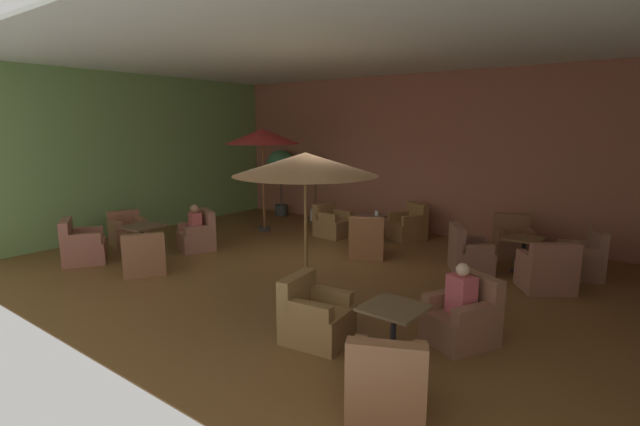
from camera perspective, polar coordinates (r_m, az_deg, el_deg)
The scene contains 29 objects.
ground_plane at distance 9.20m, azimuth -1.65°, elevation -6.92°, with size 11.29×8.72×0.02m, color brown.
wall_back_brick at distance 12.46m, azimuth 10.92°, elevation 7.11°, with size 11.29×0.08×4.07m, color #985742.
wall_left_accent at distance 13.06m, azimuth -21.41°, elevation 6.72°, with size 0.08×8.72×4.07m, color #719651.
ceiling_slab at distance 8.87m, azimuth -1.80°, elevation 19.26°, with size 11.29×8.72×0.06m, color silver.
cafe_table_front_left at distance 11.04m, azimuth 5.97°, elevation -1.28°, with size 0.69×0.69×0.68m.
armchair_front_left_north at distance 11.69m, azimuth 10.81°, elevation -1.61°, with size 1.00×1.02×0.88m.
armchair_front_left_east at distance 11.78m, azimuth 1.51°, elevation -1.37°, with size 0.86×0.78×0.82m.
armchair_front_left_south at distance 9.97m, azimuth 5.73°, elevation -3.54°, with size 0.98×0.98×0.91m.
cafe_table_front_right at distance 10.59m, azimuth -20.98°, elevation -2.12°, with size 0.81×0.81×0.68m.
armchair_front_right_north at distance 10.87m, azimuth -14.77°, elevation -2.72°, with size 0.97×0.94×0.89m.
armchair_front_right_east at distance 11.74m, azimuth -22.56°, elevation -2.24°, with size 0.94×0.89×0.80m.
armchair_front_right_south at distance 10.70m, azimuth -27.24°, elevation -3.72°, with size 1.07×1.07×0.91m.
armchair_front_right_west at distance 9.50m, azimuth -20.82°, elevation -5.03°, with size 1.07×1.06×0.82m.
cafe_table_mid_center at distance 5.68m, azimuth 9.05°, elevation -12.57°, with size 0.71×0.71×0.68m.
armchair_mid_center_north at distance 6.42m, azimuth 17.13°, elevation -12.31°, with size 0.99×1.02×0.88m.
armchair_mid_center_east at distance 6.19m, azimuth -0.66°, elevation -12.70°, with size 0.89×0.82×0.85m.
armchair_mid_center_south at distance 4.82m, azimuth 8.26°, elevation -20.12°, with size 0.99×0.99×0.87m.
cafe_table_rear_right at distance 9.66m, azimuth 23.75°, elevation -3.87°, with size 0.68×0.68×0.68m.
armchair_rear_right_north at distance 8.81m, azimuth 26.10°, elevation -6.59°, with size 1.06×1.04×0.89m.
armchair_rear_right_east at distance 9.91m, azimuth 29.48°, elevation -5.05°, with size 0.94×0.95×0.91m.
armchair_rear_right_south at distance 10.66m, azimuth 22.60°, elevation -3.39°, with size 0.98×1.00×0.91m.
armchair_rear_right_west at distance 9.42m, azimuth 17.82°, elevation -4.93°, with size 1.05×1.08×0.89m.
patio_umbrella_tall_red at distance 12.27m, azimuth -7.11°, elevation 9.24°, with size 1.95×1.95×2.69m.
patio_umbrella_center_beige at distance 7.54m, azimuth -1.80°, elevation 5.95°, with size 2.37×2.37×2.35m.
potted_tree_left_corner at distance 13.55m, azimuth -0.55°, elevation 4.80°, with size 0.59×0.59×1.90m.
potted_tree_mid_left at distance 14.42m, azimuth -4.86°, elevation 5.57°, with size 0.85×0.85×2.03m.
patron_blue_shirt at distance 10.79m, azimuth -15.10°, elevation -0.83°, with size 0.42×0.34×0.63m.
patron_by_window at distance 6.25m, azimuth 16.99°, elevation -9.24°, with size 0.40×0.37×0.67m.
iced_drink_cup at distance 11.03m, azimuth 6.98°, elevation -0.01°, with size 0.08×0.08×0.11m, color white.
Camera 1 is at (5.49, -6.84, 2.78)m, focal length 26.03 mm.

